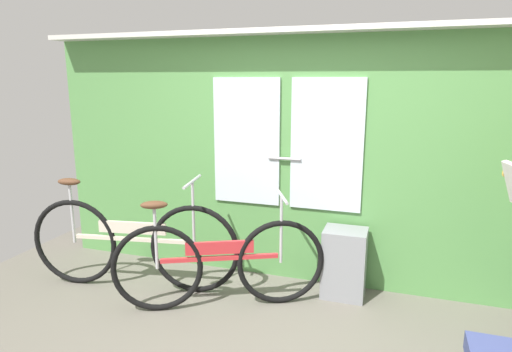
{
  "coord_description": "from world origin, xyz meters",
  "views": [
    {
      "loc": [
        0.71,
        -2.43,
        1.76
      ],
      "look_at": [
        -0.25,
        0.48,
        1.07
      ],
      "focal_mm": 30.57,
      "sensor_mm": 36.0,
      "label": 1
    }
  ],
  "objects": [
    {
      "name": "train_door_wall",
      "position": [
        -0.01,
        1.16,
        1.13
      ],
      "size": [
        4.82,
        0.28,
        2.15
      ],
      "color": "#56934C",
      "rests_on": "ground_plane"
    },
    {
      "name": "bicycle_near_door",
      "position": [
        -0.55,
        0.46,
        0.37
      ],
      "size": [
        1.51,
        0.78,
        0.9
      ],
      "rotation": [
        0.0,
        0.0,
        0.44
      ],
      "color": "black",
      "rests_on": "ground_plane"
    },
    {
      "name": "bicycle_leaning_behind",
      "position": [
        -1.37,
        0.53,
        0.4
      ],
      "size": [
        1.81,
        0.48,
        0.97
      ],
      "rotation": [
        0.0,
        0.0,
        0.17
      ],
      "color": "black",
      "rests_on": "ground_plane"
    },
    {
      "name": "trash_bin_by_wall",
      "position": [
        0.36,
        0.95,
        0.29
      ],
      "size": [
        0.34,
        0.28,
        0.57
      ],
      "primitive_type": "cube",
      "color": "gray",
      "rests_on": "ground_plane"
    }
  ]
}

